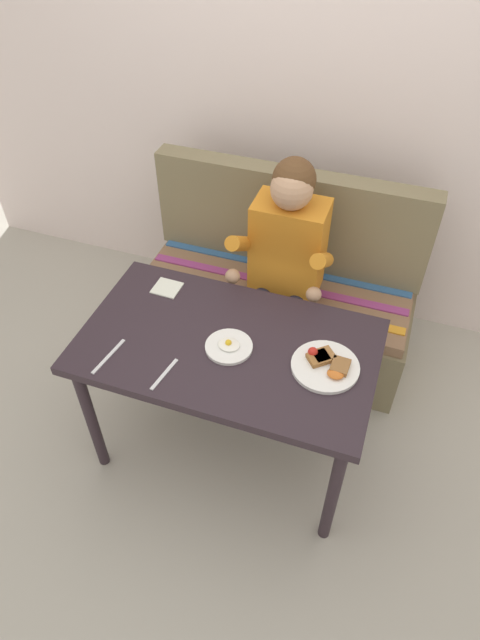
{
  "coord_description": "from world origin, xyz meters",
  "views": [
    {
      "loc": [
        0.54,
        -1.39,
        2.32
      ],
      "look_at": [
        0.0,
        0.15,
        0.72
      ],
      "focal_mm": 30.37,
      "sensor_mm": 36.0,
      "label": 1
    }
  ],
  "objects_px": {
    "couch": "(277,297)",
    "fork": "(164,374)",
    "napkin": "(167,288)",
    "knife": "(109,356)",
    "plate_breakfast": "(326,365)",
    "person": "(284,259)",
    "plate_eggs": "(229,346)",
    "table": "(228,356)"
  },
  "relations": [
    {
      "from": "napkin",
      "to": "knife",
      "type": "xyz_separation_m",
      "value": [
        -0.04,
        -0.45,
        -0.0
      ]
    },
    {
      "from": "plate_breakfast",
      "to": "knife",
      "type": "xyz_separation_m",
      "value": [
        -0.81,
        -0.23,
        -0.01
      ]
    },
    {
      "from": "couch",
      "to": "plate_eggs",
      "type": "height_order",
      "value": "couch"
    },
    {
      "from": "plate_breakfast",
      "to": "napkin",
      "type": "xyz_separation_m",
      "value": [
        -0.77,
        0.22,
        -0.01
      ]
    },
    {
      "from": "person",
      "to": "table",
      "type": "bearing_deg",
      "value": -96.46
    },
    {
      "from": "table",
      "to": "person",
      "type": "distance_m",
      "value": 0.6
    },
    {
      "from": "plate_breakfast",
      "to": "napkin",
      "type": "relative_size",
      "value": 2.25
    },
    {
      "from": "person",
      "to": "plate_breakfast",
      "type": "height_order",
      "value": "person"
    },
    {
      "from": "napkin",
      "to": "knife",
      "type": "bearing_deg",
      "value": -95.62
    },
    {
      "from": "couch",
      "to": "plate_breakfast",
      "type": "bearing_deg",
      "value": -62.34
    },
    {
      "from": "plate_breakfast",
      "to": "napkin",
      "type": "height_order",
      "value": "plate_breakfast"
    },
    {
      "from": "table",
      "to": "fork",
      "type": "height_order",
      "value": "fork"
    },
    {
      "from": "knife",
      "to": "napkin",
      "type": "bearing_deg",
      "value": 93.01
    },
    {
      "from": "table",
      "to": "knife",
      "type": "relative_size",
      "value": 6.0
    },
    {
      "from": "couch",
      "to": "plate_eggs",
      "type": "distance_m",
      "value": 0.89
    },
    {
      "from": "table",
      "to": "couch",
      "type": "distance_m",
      "value": 0.83
    },
    {
      "from": "plate_eggs",
      "to": "table",
      "type": "bearing_deg",
      "value": 119.91
    },
    {
      "from": "table",
      "to": "person",
      "type": "relative_size",
      "value": 0.99
    },
    {
      "from": "plate_eggs",
      "to": "couch",
      "type": "bearing_deg",
      "value": 91.01
    },
    {
      "from": "plate_breakfast",
      "to": "knife",
      "type": "relative_size",
      "value": 1.32
    },
    {
      "from": "napkin",
      "to": "person",
      "type": "bearing_deg",
      "value": 39.94
    },
    {
      "from": "person",
      "to": "knife",
      "type": "height_order",
      "value": "person"
    },
    {
      "from": "fork",
      "to": "napkin",
      "type": "bearing_deg",
      "value": 123.34
    },
    {
      "from": "fork",
      "to": "knife",
      "type": "xyz_separation_m",
      "value": [
        -0.24,
        0.01,
        0.0
      ]
    },
    {
      "from": "person",
      "to": "plate_breakfast",
      "type": "distance_m",
      "value": 0.67
    },
    {
      "from": "table",
      "to": "plate_eggs",
      "type": "relative_size",
      "value": 6.3
    },
    {
      "from": "plate_breakfast",
      "to": "fork",
      "type": "distance_m",
      "value": 0.62
    },
    {
      "from": "table",
      "to": "knife",
      "type": "distance_m",
      "value": 0.48
    },
    {
      "from": "plate_breakfast",
      "to": "couch",
      "type": "bearing_deg",
      "value": 117.66
    },
    {
      "from": "plate_eggs",
      "to": "fork",
      "type": "bearing_deg",
      "value": -131.1
    },
    {
      "from": "plate_eggs",
      "to": "person",
      "type": "bearing_deg",
      "value": 85.08
    },
    {
      "from": "table",
      "to": "napkin",
      "type": "xyz_separation_m",
      "value": [
        -0.37,
        0.22,
        0.09
      ]
    },
    {
      "from": "table",
      "to": "plate_eggs",
      "type": "height_order",
      "value": "plate_eggs"
    },
    {
      "from": "couch",
      "to": "person",
      "type": "bearing_deg",
      "value": -69.1
    },
    {
      "from": "person",
      "to": "couch",
      "type": "bearing_deg",
      "value": 110.9
    },
    {
      "from": "plate_eggs",
      "to": "knife",
      "type": "height_order",
      "value": "plate_eggs"
    },
    {
      "from": "napkin",
      "to": "knife",
      "type": "height_order",
      "value": "napkin"
    },
    {
      "from": "couch",
      "to": "fork",
      "type": "distance_m",
      "value": 1.09
    },
    {
      "from": "couch",
      "to": "fork",
      "type": "height_order",
      "value": "couch"
    },
    {
      "from": "knife",
      "to": "plate_eggs",
      "type": "bearing_deg",
      "value": 33.66
    },
    {
      "from": "fork",
      "to": "knife",
      "type": "height_order",
      "value": "same"
    },
    {
      "from": "plate_breakfast",
      "to": "table",
      "type": "bearing_deg",
      "value": -179.5
    }
  ]
}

